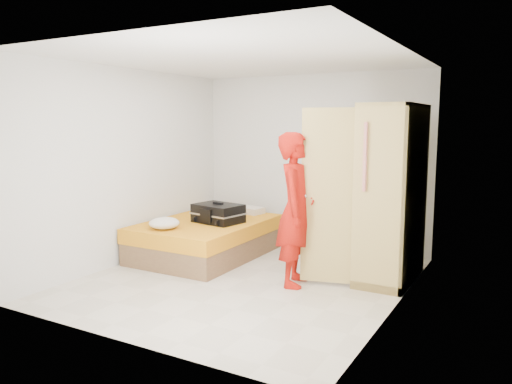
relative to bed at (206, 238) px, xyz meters
The scene contains 7 objects.
room 1.63m from the bed, 33.09° to the right, with size 4.00×4.02×2.60m.
bed is the anchor object (origin of this frame).
wardrobe 2.62m from the bed, ahead, with size 1.16×1.33×2.10m.
person 1.83m from the bed, 17.83° to the right, with size 0.65×0.43×1.78m, color red.
suitcase 0.42m from the bed, ahead, with size 0.73×0.59×0.29m.
round_cushion 0.78m from the bed, 104.75° to the right, with size 0.40×0.40×0.15m, color white.
pillow 0.92m from the bed, 78.71° to the left, with size 0.53×0.27×0.10m, color white.
Camera 1 is at (2.97, -5.01, 1.89)m, focal length 35.00 mm.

